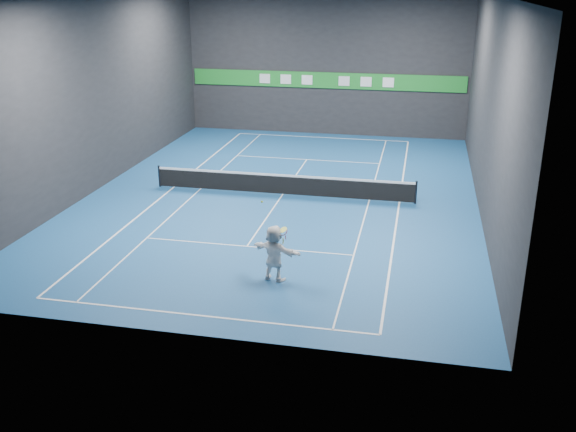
% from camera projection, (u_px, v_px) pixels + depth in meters
% --- Properties ---
extents(ground, '(26.00, 26.00, 0.00)m').
position_uv_depth(ground, '(283.00, 195.00, 30.46)').
color(ground, navy).
rests_on(ground, ground).
extents(wall_back, '(18.00, 0.10, 9.00)m').
position_uv_depth(wall_back, '(326.00, 64.00, 40.81)').
color(wall_back, black).
rests_on(wall_back, ground).
extents(wall_front, '(18.00, 0.10, 9.00)m').
position_uv_depth(wall_front, '(177.00, 186.00, 16.97)').
color(wall_front, black).
rests_on(wall_front, ground).
extents(wall_left, '(0.10, 26.00, 9.00)m').
position_uv_depth(wall_left, '(99.00, 93.00, 30.63)').
color(wall_left, black).
rests_on(wall_left, ground).
extents(wall_right, '(0.10, 26.00, 9.00)m').
position_uv_depth(wall_right, '(490.00, 108.00, 27.15)').
color(wall_right, black).
rests_on(wall_right, ground).
extents(baseline_near, '(10.98, 0.08, 0.01)m').
position_uv_depth(baseline_near, '(199.00, 315.00, 19.55)').
color(baseline_near, white).
rests_on(baseline_near, ground).
extents(baseline_far, '(10.98, 0.08, 0.01)m').
position_uv_depth(baseline_far, '(322.00, 137.00, 41.36)').
color(baseline_far, white).
rests_on(baseline_far, ground).
extents(sideline_doubles_left, '(0.08, 23.78, 0.01)m').
position_uv_depth(sideline_doubles_left, '(174.00, 187.00, 31.52)').
color(sideline_doubles_left, white).
rests_on(sideline_doubles_left, ground).
extents(sideline_doubles_right, '(0.08, 23.78, 0.01)m').
position_uv_depth(sideline_doubles_right, '(399.00, 202.00, 29.39)').
color(sideline_doubles_right, white).
rests_on(sideline_doubles_right, ground).
extents(sideline_singles_left, '(0.06, 23.78, 0.01)m').
position_uv_depth(sideline_singles_left, '(200.00, 189.00, 31.25)').
color(sideline_singles_left, white).
rests_on(sideline_singles_left, ground).
extents(sideline_singles_right, '(0.06, 23.78, 0.01)m').
position_uv_depth(sideline_singles_right, '(369.00, 200.00, 29.66)').
color(sideline_singles_right, white).
rests_on(sideline_singles_right, ground).
extents(service_line_near, '(8.23, 0.06, 0.01)m').
position_uv_depth(service_line_near, '(247.00, 246.00, 24.59)').
color(service_line_near, white).
rests_on(service_line_near, ground).
extents(service_line_far, '(8.23, 0.06, 0.01)m').
position_uv_depth(service_line_far, '(307.00, 160.00, 36.32)').
color(service_line_far, white).
rests_on(service_line_far, ground).
extents(center_service_line, '(0.06, 12.80, 0.01)m').
position_uv_depth(center_service_line, '(283.00, 195.00, 30.46)').
color(center_service_line, white).
rests_on(center_service_line, ground).
extents(player, '(1.91, 1.13, 1.97)m').
position_uv_depth(player, '(274.00, 253.00, 21.54)').
color(player, white).
rests_on(player, ground).
extents(tennis_ball, '(0.07, 0.07, 0.07)m').
position_uv_depth(tennis_ball, '(262.00, 202.00, 21.09)').
color(tennis_ball, '#C4DA24').
rests_on(tennis_ball, player).
extents(tennis_net, '(12.50, 0.10, 1.07)m').
position_uv_depth(tennis_net, '(283.00, 184.00, 30.27)').
color(tennis_net, black).
rests_on(tennis_net, ground).
extents(sponsor_banner, '(17.64, 0.11, 1.00)m').
position_uv_depth(sponsor_banner, '(326.00, 80.00, 41.10)').
color(sponsor_banner, '#1D892A').
rests_on(sponsor_banner, wall_back).
extents(tennis_racket, '(0.41, 0.30, 0.63)m').
position_uv_depth(tennis_racket, '(283.00, 233.00, 21.27)').
color(tennis_racket, '#B51320').
rests_on(tennis_racket, player).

